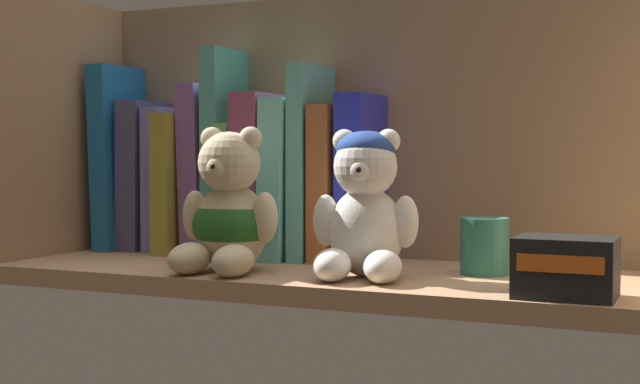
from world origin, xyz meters
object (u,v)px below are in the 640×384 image
pillar_candle (484,246)px  teddy_bear_larger (229,215)px  book_6 (247,189)px  book_7 (270,175)px  book_0 (127,158)px  book_3 (190,183)px  book_4 (210,169)px  book_8 (297,179)px  book_9 (318,163)px  teddy_bear_smaller (365,207)px  book_11 (364,178)px  small_product_box (566,267)px  book_5 (230,152)px  book_2 (170,179)px  book_10 (339,183)px  book_1 (148,176)px

pillar_candle → teddy_bear_larger: bearing=-161.2°
book_6 → book_7: 3.53cm
book_0 → book_3: size_ratio=1.36×
teddy_bear_larger → book_4: bearing=127.0°
book_8 → book_9: book_9 is taller
teddy_bear_smaller → book_3: bearing=155.2°
teddy_bear_larger → book_6: bearing=111.8°
book_11 → teddy_bear_smaller: 14.49cm
book_3 → book_6: book_3 is taller
teddy_bear_larger → small_product_box: size_ratio=1.81×
book_11 → teddy_bear_smaller: bearing=-68.6°
book_7 → teddy_bear_larger: bearing=-79.1°
book_7 → book_9: book_9 is taller
pillar_candle → small_product_box: (9.82, -11.26, -0.29)cm
book_8 → small_product_box: 38.89cm
book_5 → teddy_bear_larger: size_ratio=1.65×
book_5 → book_9: bearing=0.0°
book_2 → book_7: size_ratio=0.93×
teddy_bear_larger → book_10: bearing=67.3°
book_5 → small_product_box: bearing=-22.1°
book_7 → small_product_box: bearing=-25.0°
book_11 → book_7: bearing=180.0°
book_9 → book_4: bearing=-180.0°
book_3 → small_product_box: size_ratio=2.05×
book_5 → pillar_candle: bearing=-10.7°
book_4 → teddy_bear_smaller: size_ratio=1.40×
book_0 → pillar_candle: size_ratio=4.03×
book_1 → book_11: (29.87, 0.00, 0.06)cm
book_6 → book_11: (15.33, 0.00, 1.57)cm
book_10 → teddy_bear_larger: bearing=-112.7°
book_8 → book_10: (5.44, -0.00, -0.43)cm
book_7 → book_11: size_ratio=1.02×
book_4 → small_product_box: 49.79cm
book_0 → teddy_bear_larger: 28.56cm
book_9 → small_product_box: 36.84cm
book_11 → book_9: bearing=180.0°
book_1 → book_4: bearing=0.0°
book_6 → book_9: (9.49, 0.00, 3.31)cm
book_2 → book_6: book_2 is taller
book_1 → book_3: (6.32, -0.00, -0.85)cm
book_4 → book_7: (8.30, 0.00, -0.66)cm
book_0 → book_11: 33.21cm
book_7 → book_10: size_ratio=1.09×
book_3 → teddy_bear_larger: bearing=-46.3°
book_1 → book_3: 6.38cm
book_0 → small_product_box: (58.53, -17.55, -9.07)cm
book_2 → book_10: book_2 is taller
book_3 → book_4: book_4 is taller
book_7 → book_9: 6.61cm
book_1 → book_9: bearing=0.0°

